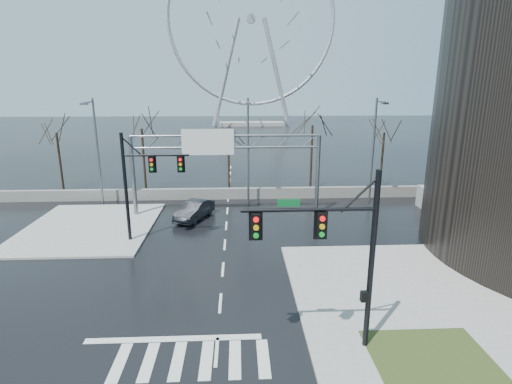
{
  "coord_description": "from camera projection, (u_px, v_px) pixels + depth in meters",
  "views": [
    {
      "loc": [
        1.02,
        -18.93,
        11.19
      ],
      "look_at": [
        2.25,
        7.68,
        4.0
      ],
      "focal_mm": 28.0,
      "sensor_mm": 36.0,
      "label": 1
    }
  ],
  "objects": [
    {
      "name": "car",
      "position": [
        194.0,
        210.0,
        34.21
      ],
      "size": [
        3.34,
        4.97,
        1.55
      ],
      "primitive_type": "imported",
      "rotation": [
        0.0,
        0.0,
        -0.4
      ],
      "color": "black",
      "rests_on": "ground"
    },
    {
      "name": "streetlight_right",
      "position": [
        375.0,
        142.0,
        37.73
      ],
      "size": [
        0.5,
        2.55,
        10.0
      ],
      "color": "slate",
      "rests_on": "ground"
    },
    {
      "name": "streetlight_left",
      "position": [
        96.0,
        144.0,
        36.57
      ],
      "size": [
        0.5,
        2.55,
        10.0
      ],
      "color": "slate",
      "rests_on": "ground"
    },
    {
      "name": "signal_mast_far",
      "position": [
        141.0,
        177.0,
        28.25
      ],
      "size": [
        4.72,
        0.41,
        8.0
      ],
      "color": "black",
      "rests_on": "ground"
    },
    {
      "name": "sidewalk_far",
      "position": [
        90.0,
        227.0,
        32.19
      ],
      "size": [
        10.0,
        12.0,
        0.15
      ],
      "primitive_type": "cube",
      "color": "gray",
      "rests_on": "ground"
    },
    {
      "name": "sign_gantry",
      "position": [
        222.0,
        157.0,
        34.19
      ],
      "size": [
        16.36,
        0.4,
        7.6
      ],
      "color": "slate",
      "rests_on": "ground"
    },
    {
      "name": "barrier_wall",
      "position": [
        228.0,
        193.0,
        40.27
      ],
      "size": [
        52.0,
        0.5,
        1.1
      ],
      "primitive_type": "cube",
      "color": "slate",
      "rests_on": "ground"
    },
    {
      "name": "ground",
      "position": [
        220.0,
        303.0,
        21.13
      ],
      "size": [
        260.0,
        260.0,
        0.0
      ],
      "primitive_type": "plane",
      "color": "black",
      "rests_on": "ground"
    },
    {
      "name": "tree_left",
      "position": [
        142.0,
        136.0,
        41.83
      ],
      "size": [
        3.75,
        3.75,
        7.5
      ],
      "color": "black",
      "rests_on": "ground"
    },
    {
      "name": "streetlight_mid",
      "position": [
        248.0,
        143.0,
        37.2
      ],
      "size": [
        0.5,
        2.55,
        10.0
      ],
      "color": "slate",
      "rests_on": "ground"
    },
    {
      "name": "signal_mast_near",
      "position": [
        340.0,
        245.0,
        16.19
      ],
      "size": [
        5.52,
        0.41,
        8.0
      ],
      "color": "black",
      "rests_on": "ground"
    },
    {
      "name": "tree_right",
      "position": [
        312.0,
        133.0,
        42.57
      ],
      "size": [
        3.9,
        3.9,
        7.8
      ],
      "color": "black",
      "rests_on": "ground"
    },
    {
      "name": "sidewalk_right_ext",
      "position": [
        392.0,
        280.0,
        23.48
      ],
      "size": [
        12.0,
        10.0,
        0.15
      ],
      "primitive_type": "cube",
      "color": "gray",
      "rests_on": "ground"
    },
    {
      "name": "tree_far_right",
      "position": [
        384.0,
        139.0,
        43.62
      ],
      "size": [
        3.4,
        3.4,
        6.8
      ],
      "color": "black",
      "rests_on": "ground"
    },
    {
      "name": "grass_strip",
      "position": [
        431.0,
        358.0,
        16.66
      ],
      "size": [
        5.0,
        4.0,
        0.02
      ],
      "primitive_type": "cube",
      "color": "#2C3817",
      "rests_on": "sidewalk_near"
    },
    {
      "name": "tree_far_left",
      "position": [
        57.0,
        140.0,
        42.02
      ],
      "size": [
        3.5,
        3.5,
        7.0
      ],
      "color": "black",
      "rests_on": "ground"
    },
    {
      "name": "tree_center",
      "position": [
        228.0,
        142.0,
        43.41
      ],
      "size": [
        3.25,
        3.25,
        6.5
      ],
      "color": "black",
      "rests_on": "ground"
    },
    {
      "name": "ferris_wheel",
      "position": [
        251.0,
        26.0,
        106.15
      ],
      "size": [
        45.0,
        6.0,
        50.91
      ],
      "color": "gray",
      "rests_on": "ground"
    }
  ]
}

